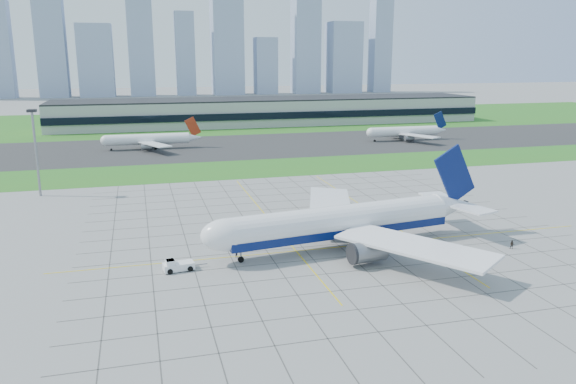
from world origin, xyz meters
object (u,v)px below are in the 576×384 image
(light_mast, at_px, (35,142))
(pushback_tug, at_px, (177,266))
(crew_far, at_px, (512,245))
(airliner, at_px, (342,222))
(crew_near, at_px, (237,253))
(distant_jet_2, at_px, (405,131))
(distant_jet_1, at_px, (149,139))

(light_mast, distance_m, pushback_tug, 81.29)
(crew_far, bearing_deg, airliner, -153.66)
(airliner, xyz_separation_m, crew_near, (-23.06, -0.18, -4.76))
(pushback_tug, xyz_separation_m, distant_jet_2, (122.45, 148.59, 3.43))
(distant_jet_2, bearing_deg, crew_far, -108.62)
(pushback_tug, distance_m, crew_far, 70.63)
(distant_jet_1, relative_size, distant_jet_2, 1.00)
(airliner, height_order, distant_jet_2, airliner)
(airliner, relative_size, crew_far, 34.03)
(pushback_tug, height_order, distant_jet_1, distant_jet_1)
(light_mast, height_order, crew_far, light_mast)
(airliner, bearing_deg, crew_far, -24.60)
(light_mast, xyz_separation_m, distant_jet_2, (157.21, 76.68, -11.70))
(light_mast, bearing_deg, distant_jet_2, 26.00)
(pushback_tug, xyz_separation_m, distant_jet_1, (-0.76, 153.64, 3.43))
(crew_far, relative_size, distant_jet_1, 0.05)
(pushback_tug, distance_m, distant_jet_2, 192.57)
(airliner, bearing_deg, pushback_tug, 179.32)
(light_mast, relative_size, airliner, 0.39)
(crew_far, bearing_deg, distant_jet_2, 114.35)
(pushback_tug, height_order, distant_jet_2, distant_jet_2)
(crew_near, relative_size, distant_jet_2, 0.04)
(pushback_tug, xyz_separation_m, crew_far, (70.38, -5.92, -0.08))
(light_mast, relative_size, distant_jet_1, 0.60)
(light_mast, bearing_deg, crew_far, -36.51)
(light_mast, distance_m, crew_far, 131.69)
(crew_near, height_order, distant_jet_2, distant_jet_2)
(pushback_tug, relative_size, crew_near, 4.62)
(crew_far, xyz_separation_m, distant_jet_1, (-71.13, 159.56, 3.51))
(light_mast, distance_m, distant_jet_1, 89.29)
(airliner, bearing_deg, crew_near, 172.49)
(crew_far, height_order, distant_jet_1, distant_jet_1)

